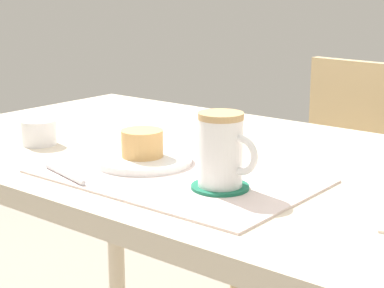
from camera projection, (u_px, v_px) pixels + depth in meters
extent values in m
cylinder|color=beige|center=(115.00, 225.00, 1.91)|extent=(0.05, 0.05, 0.69)
cube|color=beige|center=(230.00, 167.00, 1.20)|extent=(1.38, 0.73, 0.04)
cylinder|color=#D1B27F|center=(236.00, 283.00, 1.87)|extent=(0.04, 0.04, 0.40)
cylinder|color=#D1B27F|center=(307.00, 248.00, 2.11)|extent=(0.04, 0.04, 0.40)
cube|color=#D1B27F|center=(326.00, 213.00, 1.82)|extent=(0.46, 0.46, 0.04)
cube|color=#D1B27F|center=(366.00, 128.00, 1.90)|extent=(0.39, 0.07, 0.39)
cube|color=silver|center=(177.00, 176.00, 1.08)|extent=(0.46, 0.30, 0.00)
cylinder|color=white|center=(143.00, 159.00, 1.15)|extent=(0.18, 0.18, 0.01)
cylinder|color=#E0A860|center=(142.00, 143.00, 1.14)|extent=(0.07, 0.07, 0.05)
cylinder|color=#196B4C|center=(220.00, 187.00, 1.01)|extent=(0.09, 0.09, 0.00)
cylinder|color=white|center=(220.00, 153.00, 0.99)|extent=(0.07, 0.07, 0.11)
cylinder|color=tan|center=(221.00, 116.00, 0.98)|extent=(0.07, 0.07, 0.01)
torus|color=white|center=(240.00, 155.00, 0.97)|extent=(0.06, 0.01, 0.06)
cylinder|color=silver|center=(65.00, 174.00, 1.07)|extent=(0.13, 0.04, 0.01)
cylinder|color=white|center=(39.00, 132.00, 1.29)|extent=(0.07, 0.07, 0.05)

